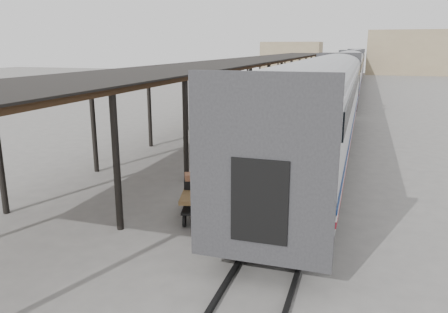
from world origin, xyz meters
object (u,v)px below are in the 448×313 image
baggage_cart (204,195)px  pedestrian (225,113)px  luggage_tug (251,106)px  porter (204,170)px

baggage_cart → pedestrian: (-3.94, 14.64, 0.33)m
luggage_tug → porter: size_ratio=1.06×
baggage_cart → pedestrian: pedestrian is taller
baggage_cart → luggage_tug: (-3.90, 21.20, -0.05)m
luggage_tug → pedestrian: (-0.03, -6.56, 0.38)m
luggage_tug → porter: bearing=-62.5°
baggage_cart → pedestrian: 15.16m
luggage_tug → pedestrian: 6.57m
pedestrian → porter: bearing=123.5°
luggage_tug → porter: porter is taller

